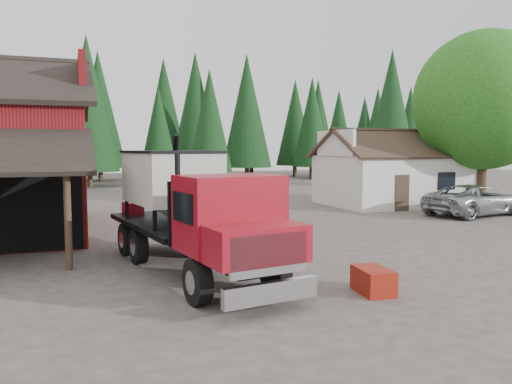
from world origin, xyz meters
name	(u,v)px	position (x,y,z in m)	size (l,w,h in m)	color
ground	(280,270)	(0.00, 0.00, 0.00)	(120.00, 120.00, 0.00)	#4B403B
farmhouse	(392,177)	(13.00, 13.00, 1.67)	(8.60, 6.42, 4.65)	silver
deciduous_tree	(484,106)	(17.01, 9.97, 5.91)	(8.00, 8.00, 10.20)	#382619
conifer_backdrop	(127,181)	(0.00, 42.00, 0.00)	(76.00, 16.00, 16.00)	black
near_pine_b	(210,120)	(6.00, 30.00, 5.89)	(3.96, 3.96, 10.40)	#382619
near_pine_c	(391,110)	(22.00, 26.00, 6.89)	(4.84, 4.84, 12.40)	#382619
near_pine_d	(88,103)	(-4.00, 34.00, 7.39)	(5.28, 5.28, 13.40)	#382619
feed_truck	(191,207)	(-2.40, 0.69, 1.83)	(3.64, 8.92, 3.91)	black
silver_car	(475,200)	(14.00, 7.27, 0.79)	(2.64, 5.72, 1.59)	#A7A9AF
equip_box	(373,281)	(1.20, -2.84, 0.30)	(0.70, 1.10, 0.60)	maroon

